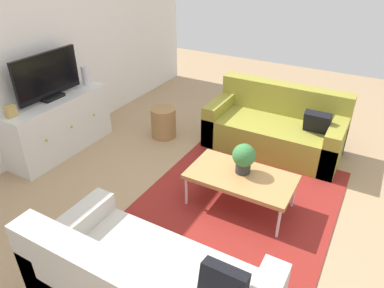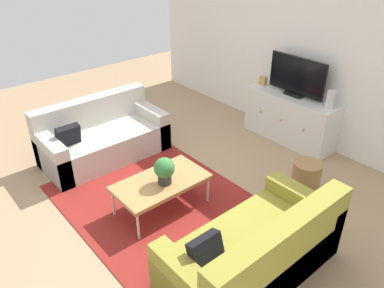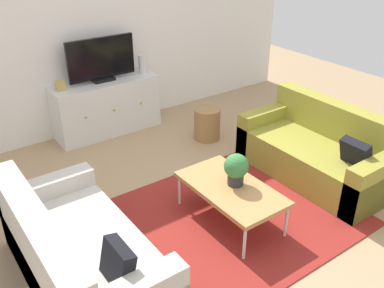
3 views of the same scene
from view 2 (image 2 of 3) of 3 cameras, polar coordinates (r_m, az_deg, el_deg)
name	(u,v)px [view 2 (image 2 of 3)]	position (r m, az deg, el deg)	size (l,w,h in m)	color
ground_plane	(170,199)	(4.57, -3.30, -8.25)	(10.00, 10.00, 0.00)	tan
wall_back	(312,49)	(5.70, 17.65, 13.54)	(6.40, 0.12, 2.70)	white
area_rug	(160,204)	(4.50, -4.84, -8.94)	(2.50, 1.90, 0.01)	maroon
couch_left_side	(101,138)	(5.43, -13.52, 0.90)	(0.83, 1.68, 0.79)	beige
couch_right_side	(258,255)	(3.57, 9.87, -16.21)	(0.83, 1.68, 0.79)	olive
coffee_table	(161,183)	(4.23, -4.69, -5.88)	(0.58, 1.05, 0.38)	#B7844C
potted_plant	(164,170)	(4.08, -4.19, -3.90)	(0.23, 0.23, 0.31)	#2D2D2D
tv_console	(290,118)	(5.82, 14.58, 3.82)	(1.39, 0.47, 0.72)	silver
flat_screen_tv	(297,77)	(5.60, 15.52, 9.72)	(0.89, 0.16, 0.56)	black
glass_vase	(330,100)	(5.36, 20.13, 6.32)	(0.11, 0.11, 0.25)	silver
mantel_clock	(263,81)	(5.98, 10.66, 9.37)	(0.11, 0.07, 0.13)	tan
wicker_basket	(306,178)	(4.75, 16.79, -4.91)	(0.34, 0.34, 0.42)	#9E7547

